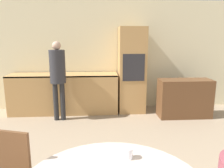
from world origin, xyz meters
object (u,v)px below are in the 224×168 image
object	(u,v)px
person_standing	(58,72)
cup	(128,153)
oven_unit	(132,70)
sideboard	(184,98)

from	to	relation	value
person_standing	cup	xyz separation A→B (m)	(1.06, -2.88, -0.24)
oven_unit	cup	bearing A→B (deg)	-99.24
person_standing	cup	distance (m)	3.08
oven_unit	sideboard	bearing A→B (deg)	-23.30
sideboard	person_standing	distance (m)	2.80
person_standing	cup	world-z (taller)	person_standing
person_standing	sideboard	bearing A→B (deg)	0.56
oven_unit	person_standing	bearing A→B (deg)	-162.55
sideboard	cup	xyz separation A→B (m)	(-1.67, -2.91, 0.37)
oven_unit	cup	xyz separation A→B (m)	(-0.55, -3.39, -0.19)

